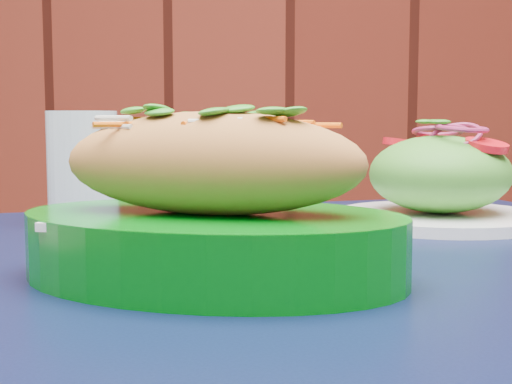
{
  "coord_description": "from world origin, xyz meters",
  "views": [
    {
      "loc": [
        -0.01,
        0.64,
        0.87
      ],
      "look_at": [
        -0.03,
        1.2,
        0.81
      ],
      "focal_mm": 50.0,
      "sensor_mm": 36.0,
      "label": 1
    }
  ],
  "objects": [
    {
      "name": "cafe_table",
      "position": [
        0.03,
        1.22,
        0.66
      ],
      "size": [
        1.02,
        1.02,
        0.75
      ],
      "rotation": [
        0.0,
        0.0,
        0.33
      ],
      "color": "black",
      "rests_on": "ground"
    },
    {
      "name": "banh_mi_basket",
      "position": [
        -0.06,
        1.15,
        0.8
      ],
      "size": [
        0.32,
        0.25,
        0.13
      ],
      "rotation": [
        0.0,
        0.0,
        -0.23
      ],
      "color": "#00630C",
      "rests_on": "cafe_table"
    },
    {
      "name": "salad_plate",
      "position": [
        0.16,
        1.45,
        0.8
      ],
      "size": [
        0.23,
        0.23,
        0.11
      ],
      "rotation": [
        0.0,
        0.0,
        0.05
      ],
      "color": "white",
      "rests_on": "cafe_table"
    },
    {
      "name": "water_glass",
      "position": [
        -0.24,
        1.43,
        0.81
      ],
      "size": [
        0.08,
        0.08,
        0.13
      ],
      "primitive_type": "cylinder",
      "color": "silver",
      "rests_on": "cafe_table"
    }
  ]
}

